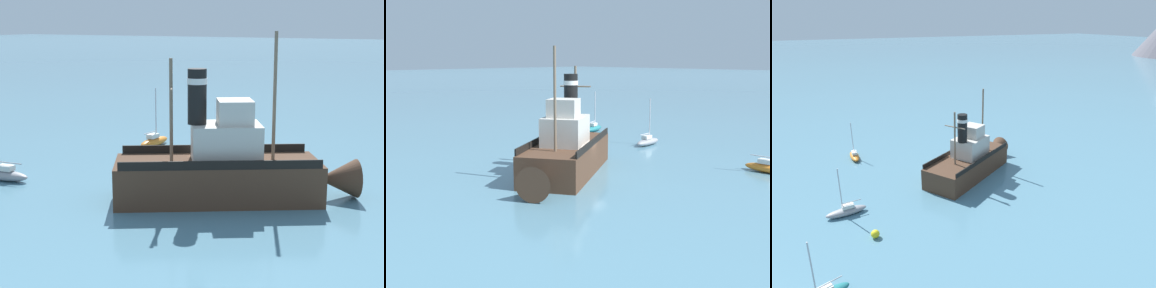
{
  "view_description": "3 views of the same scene",
  "coord_description": "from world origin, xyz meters",
  "views": [
    {
      "loc": [
        31.63,
        15.48,
        10.53
      ],
      "look_at": [
        1.44,
        -0.89,
        3.25
      ],
      "focal_mm": 55.0,
      "sensor_mm": 36.0,
      "label": 1
    },
    {
      "loc": [
        -25.69,
        26.5,
        9.14
      ],
      "look_at": [
        0.44,
        0.46,
        2.43
      ],
      "focal_mm": 45.0,
      "sensor_mm": 36.0,
      "label": 2
    },
    {
      "loc": [
        34.78,
        -15.84,
        17.75
      ],
      "look_at": [
        -0.79,
        1.26,
        3.17
      ],
      "focal_mm": 32.0,
      "sensor_mm": 36.0,
      "label": 3
    }
  ],
  "objects": [
    {
      "name": "sailboat_teal",
      "position": [
        14.78,
        -16.63,
        0.43
      ],
      "size": [
        2.28,
        3.95,
        4.9
      ],
      "color": "#23757A",
      "rests_on": "ground"
    },
    {
      "name": "mooring_buoy",
      "position": [
        9.14,
        -11.96,
        0.37
      ],
      "size": [
        0.74,
        0.74,
        0.74
      ],
      "primitive_type": "sphere",
      "color": "yellow",
      "rests_on": "ground"
    },
    {
      "name": "sailboat_orange",
      "position": [
        -9.87,
        -10.69,
        0.43
      ],
      "size": [
        3.81,
        1.15,
        4.9
      ],
      "color": "orange",
      "rests_on": "ground"
    },
    {
      "name": "sailboat_grey",
      "position": [
        4.27,
        -13.66,
        0.43
      ],
      "size": [
        1.48,
        3.89,
        4.9
      ],
      "color": "gray",
      "rests_on": "ground"
    },
    {
      "name": "old_tugboat",
      "position": [
        1.03,
        1.28,
        1.83
      ],
      "size": [
        10.38,
        14.05,
        9.9
      ],
      "color": "#4C3323",
      "rests_on": "ground"
    },
    {
      "name": "ground_plane",
      "position": [
        0.0,
        0.0,
        0.0
      ],
      "size": [
        600.0,
        600.0,
        0.0
      ],
      "primitive_type": "plane",
      "color": "teal"
    }
  ]
}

